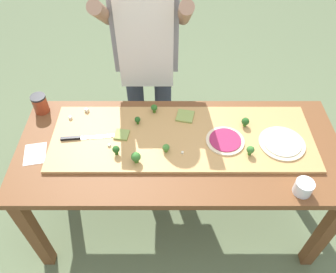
% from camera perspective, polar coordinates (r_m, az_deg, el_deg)
% --- Properties ---
extents(ground_plane, '(8.00, 8.00, 0.00)m').
position_cam_1_polar(ground_plane, '(2.50, 1.37, -13.54)').
color(ground_plane, '#60704C').
extents(prep_table, '(1.82, 0.76, 0.79)m').
position_cam_1_polar(prep_table, '(1.93, 1.72, -3.66)').
color(prep_table, brown).
rests_on(prep_table, ground).
extents(cutting_board, '(1.48, 0.50, 0.02)m').
position_cam_1_polar(cutting_board, '(1.89, 2.27, -0.19)').
color(cutting_board, tan).
rests_on(cutting_board, prep_table).
extents(chefs_knife, '(0.30, 0.05, 0.02)m').
position_cam_1_polar(chefs_knife, '(1.93, -15.10, -0.27)').
color(chefs_knife, '#B7BABF').
rests_on(chefs_knife, cutting_board).
extents(pizza_whole_cheese_artichoke, '(0.25, 0.25, 0.02)m').
position_cam_1_polar(pizza_whole_cheese_artichoke, '(1.94, 18.78, -0.96)').
color(pizza_whole_cheese_artichoke, beige).
rests_on(pizza_whole_cheese_artichoke, cutting_board).
extents(pizza_whole_beet_magenta, '(0.21, 0.21, 0.02)m').
position_cam_1_polar(pizza_whole_beet_magenta, '(1.87, 9.60, -0.65)').
color(pizza_whole_beet_magenta, beige).
rests_on(pizza_whole_beet_magenta, cutting_board).
extents(pizza_slice_near_left, '(0.09, 0.09, 0.01)m').
position_cam_1_polar(pizza_slice_near_left, '(1.90, -8.14, 0.28)').
color(pizza_slice_near_left, '#899E4C').
rests_on(pizza_slice_near_left, cutting_board).
extents(pizza_slice_near_right, '(0.12, 0.12, 0.01)m').
position_cam_1_polar(pizza_slice_near_right, '(1.99, 2.75, 3.53)').
color(pizza_slice_near_right, '#899E4C').
rests_on(pizza_slice_near_right, cutting_board).
extents(broccoli_floret_front_right, '(0.04, 0.04, 0.06)m').
position_cam_1_polar(broccoli_floret_front_right, '(1.82, 13.79, -2.22)').
color(broccoli_floret_front_right, '#3F7220').
rests_on(broccoli_floret_front_right, cutting_board).
extents(broccoli_floret_center_right, '(0.04, 0.04, 0.05)m').
position_cam_1_polar(broccoli_floret_center_right, '(1.78, -0.52, -1.95)').
color(broccoli_floret_center_right, '#487A23').
rests_on(broccoli_floret_center_right, cutting_board).
extents(broccoli_floret_back_right, '(0.03, 0.03, 0.05)m').
position_cam_1_polar(broccoli_floret_back_right, '(1.93, -5.46, 2.84)').
color(broccoli_floret_back_right, '#2C5915').
rests_on(broccoli_floret_back_right, cutting_board).
extents(broccoli_floret_back_mid, '(0.05, 0.05, 0.07)m').
position_cam_1_polar(broccoli_floret_back_mid, '(1.74, -5.70, -3.56)').
color(broccoli_floret_back_mid, '#3F7220').
rests_on(broccoli_floret_back_mid, cutting_board).
extents(broccoli_floret_front_left, '(0.04, 0.04, 0.06)m').
position_cam_1_polar(broccoli_floret_front_left, '(1.79, -9.10, -2.28)').
color(broccoli_floret_front_left, '#2C5915').
rests_on(broccoli_floret_front_left, cutting_board).
extents(broccoli_floret_back_left, '(0.04, 0.04, 0.06)m').
position_cam_1_polar(broccoli_floret_back_left, '(2.00, -2.60, 4.92)').
color(broccoli_floret_back_left, '#366618').
rests_on(broccoli_floret_back_left, cutting_board).
extents(broccoli_floret_center_left, '(0.04, 0.04, 0.06)m').
position_cam_1_polar(broccoli_floret_center_left, '(1.96, 12.95, 2.55)').
color(broccoli_floret_center_left, '#2C5915').
rests_on(broccoli_floret_center_left, cutting_board).
extents(cheese_crumble_a, '(0.03, 0.03, 0.02)m').
position_cam_1_polar(cheese_crumble_a, '(2.08, -14.00, 4.36)').
color(cheese_crumble_a, silver).
rests_on(cheese_crumble_a, cutting_board).
extents(cheese_crumble_b, '(0.02, 0.02, 0.01)m').
position_cam_1_polar(cheese_crumble_b, '(1.85, -10.24, -1.54)').
color(cheese_crumble_b, silver).
rests_on(cheese_crumble_b, cutting_board).
extents(cheese_crumble_c, '(0.01, 0.01, 0.01)m').
position_cam_1_polar(cheese_crumble_c, '(1.79, 2.31, -2.77)').
color(cheese_crumble_c, silver).
rests_on(cheese_crumble_c, cutting_board).
extents(cheese_crumble_d, '(0.02, 0.02, 0.02)m').
position_cam_1_polar(cheese_crumble_d, '(2.06, -16.64, 3.07)').
color(cheese_crumble_d, white).
rests_on(cheese_crumble_d, cutting_board).
extents(flour_cup, '(0.09, 0.09, 0.08)m').
position_cam_1_polar(flour_cup, '(1.78, 22.05, -8.10)').
color(flour_cup, white).
rests_on(flour_cup, prep_table).
extents(sauce_jar, '(0.09, 0.09, 0.12)m').
position_cam_1_polar(sauce_jar, '(2.16, -21.31, 5.20)').
color(sauce_jar, '#99381E').
rests_on(sauce_jar, prep_table).
extents(recipe_note, '(0.14, 0.17, 0.00)m').
position_cam_1_polar(recipe_note, '(1.96, -22.05, -2.85)').
color(recipe_note, white).
rests_on(recipe_note, prep_table).
extents(cook_center, '(0.54, 0.39, 1.67)m').
position_cam_1_polar(cook_center, '(2.20, -3.92, 14.50)').
color(cook_center, '#333847').
rests_on(cook_center, ground).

